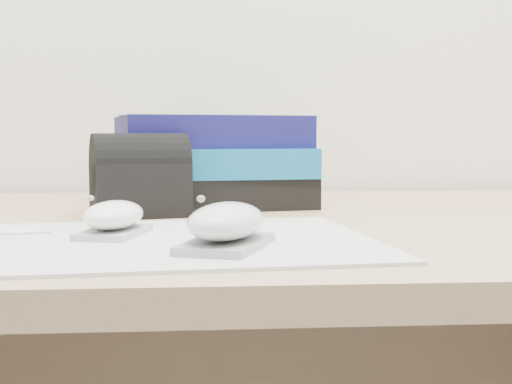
{
  "coord_description": "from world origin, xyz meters",
  "views": [
    {
      "loc": [
        -0.1,
        0.7,
        0.83
      ],
      "look_at": [
        -0.04,
        1.48,
        0.77
      ],
      "focal_mm": 50.0,
      "sensor_mm": 36.0,
      "label": 1
    }
  ],
  "objects": [
    {
      "name": "book_stack",
      "position": [
        -0.08,
        1.74,
        0.79
      ],
      "size": [
        0.3,
        0.25,
        0.13
      ],
      "color": "black",
      "rests_on": "desk"
    },
    {
      "name": "desk",
      "position": [
        0.0,
        1.64,
        0.5
      ],
      "size": [
        1.6,
        0.8,
        0.73
      ],
      "color": "#A5805C",
      "rests_on": "ground"
    },
    {
      "name": "mouse_rear",
      "position": [
        -0.19,
        1.41,
        0.75
      ],
      "size": [
        0.07,
        0.1,
        0.04
      ],
      "color": "#ACACAF",
      "rests_on": "mousepad"
    },
    {
      "name": "mousepad",
      "position": [
        -0.14,
        1.38,
        0.73
      ],
      "size": [
        0.43,
        0.35,
        0.0
      ],
      "primitive_type": "cube",
      "rotation": [
        0.0,
        0.0,
        0.1
      ],
      "color": "#9D9EA5",
      "rests_on": "desk"
    },
    {
      "name": "pouch",
      "position": [
        -0.18,
        1.61,
        0.78
      ],
      "size": [
        0.13,
        0.11,
        0.1
      ],
      "color": "black",
      "rests_on": "desk"
    },
    {
      "name": "mouse_front",
      "position": [
        -0.08,
        1.32,
        0.75
      ],
      "size": [
        0.1,
        0.13,
        0.05
      ],
      "color": "gray",
      "rests_on": "mousepad"
    }
  ]
}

